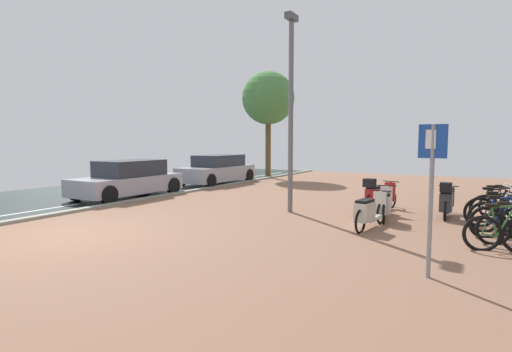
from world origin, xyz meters
name	(u,v)px	position (x,y,z in m)	size (l,w,h in m)	color
ground	(107,246)	(1.43, 0.00, -0.02)	(21.00, 40.00, 0.13)	black
bicycle_rack_00	(501,233)	(8.19, 3.37, 0.34)	(1.31, 0.56, 0.97)	black
bicycle_rack_01	(511,229)	(8.37, 3.97, 0.33)	(1.26, 0.53, 0.93)	black
bicycle_rack_02	(501,222)	(8.21, 4.57, 0.34)	(1.25, 0.60, 0.98)	black
bicycle_rack_03	(500,217)	(8.21, 5.17, 0.35)	(1.34, 0.59, 1.00)	black
bicycle_rack_04	(496,212)	(8.13, 5.77, 0.36)	(1.39, 0.57, 1.03)	black
bicycle_rack_05	(498,209)	(8.20, 6.38, 0.36)	(1.34, 0.60, 1.03)	black
bicycle_rack_06	(506,207)	(8.39, 6.98, 0.34)	(1.32, 0.47, 0.98)	black
scooter_near	(385,204)	(5.64, 5.34, 0.41)	(0.63, 1.89, 0.86)	black
scooter_mid	(369,212)	(5.56, 4.05, 0.40)	(0.57, 1.89, 0.87)	black
scooter_far	(378,196)	(5.17, 6.56, 0.46)	(0.78, 1.74, 1.02)	black
scooter_extra	(446,201)	(7.01, 6.41, 0.46)	(0.52, 1.80, 1.02)	black
parked_car_near	(128,180)	(-3.48, 5.06, 0.64)	(1.83, 4.11, 1.34)	#A3A1AF
parked_car_far	(217,170)	(-3.33, 10.47, 0.66)	(1.83, 4.29, 1.37)	#A3A2AB
parking_sign	(431,183)	(7.20, 1.13, 1.44)	(0.40, 0.07, 2.31)	gray
lamp_post	(291,104)	(3.01, 5.16, 3.11)	(0.20, 0.52, 5.58)	slate
street_tree	(268,99)	(-2.68, 14.42, 4.35)	(2.89, 2.89, 5.84)	brown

